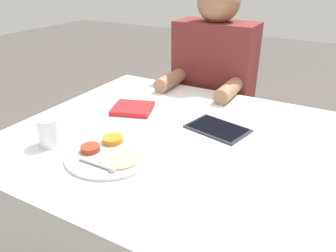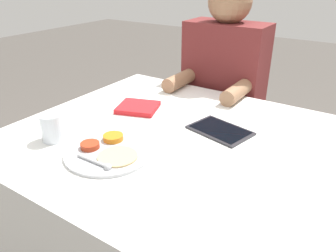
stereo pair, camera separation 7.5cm
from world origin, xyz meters
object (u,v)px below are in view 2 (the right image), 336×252
(red_notebook, at_px, (138,108))
(person_diner, at_px, (221,111))
(tablet_device, at_px, (220,130))
(drinking_glass, at_px, (52,127))
(thali_tray, at_px, (109,151))

(red_notebook, relative_size, person_diner, 0.16)
(tablet_device, height_order, drinking_glass, drinking_glass)
(thali_tray, height_order, red_notebook, thali_tray)
(person_diner, height_order, drinking_glass, person_diner)
(tablet_device, bearing_deg, person_diner, 113.54)
(tablet_device, distance_m, person_diner, 0.60)
(drinking_glass, bearing_deg, red_notebook, 78.26)
(person_diner, bearing_deg, thali_tray, -90.19)
(thali_tray, relative_size, person_diner, 0.23)
(drinking_glass, bearing_deg, thali_tray, 9.39)
(thali_tray, bearing_deg, red_notebook, 113.19)
(thali_tray, bearing_deg, tablet_device, 55.63)
(thali_tray, xyz_separation_m, red_notebook, (-0.14, 0.33, 0.00))
(thali_tray, relative_size, tablet_device, 1.17)
(red_notebook, xyz_separation_m, person_diner, (0.15, 0.53, -0.17))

